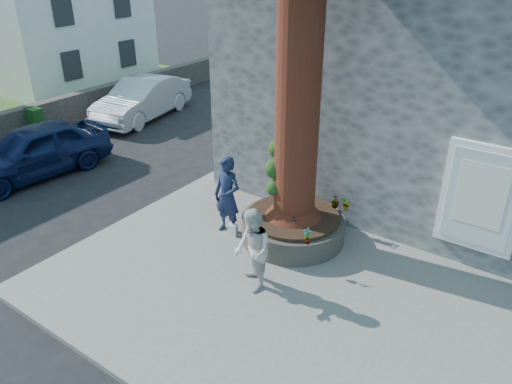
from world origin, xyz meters
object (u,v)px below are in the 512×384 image
Objects in this scene: planter at (293,227)px; man at (227,196)px; a_board_sign at (35,122)px; woman at (252,250)px; car_blue at (33,151)px; car_silver at (142,99)px.

man reaches higher than planter.
a_board_sign is at bearing 172.08° from man.
car_blue is at bearing -145.55° from woman.
car_silver is at bearing 155.60° from planter.
man is (-1.37, -0.61, 0.63)m from planter.
man is 0.40× the size of car_silver.
woman is at bearing -81.49° from planter.
man is at bearing -10.67° from a_board_sign.
car_blue is at bearing -175.00° from man.
planter is at bearing -35.39° from car_silver.
planter is at bearing 14.37° from car_blue.
planter is 10.92m from a_board_sign.
man is at bearing -179.35° from woman.
man is 6.66m from car_blue.
a_board_sign is at bearing 152.54° from car_blue.
man is 1.10× the size of woman.
woman reaches higher than a_board_sign.
woman is 1.66× the size of a_board_sign.
woman is 0.36× the size of car_silver.
car_blue is at bearing -87.03° from car_silver.
car_blue is (-6.63, -0.60, -0.29)m from man.
planter is 2.05m from woman.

